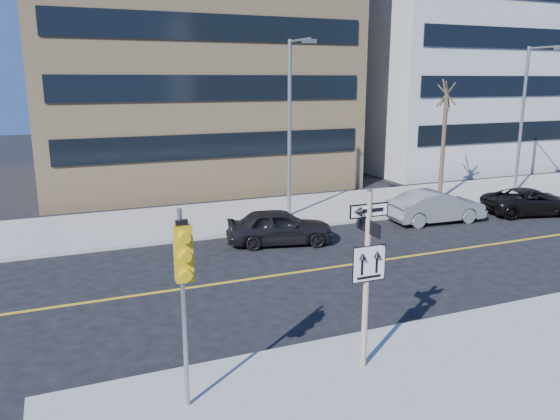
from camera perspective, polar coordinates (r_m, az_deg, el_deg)
name	(u,v)px	position (r m, az deg, el deg)	size (l,w,h in m)	color
ground	(314,326)	(14.93, 3.61, -12.04)	(120.00, 120.00, 0.00)	black
far_sidewalk	(501,190)	(34.56, 22.11, 1.90)	(66.00, 6.00, 0.15)	#9E9C94
road_centerline	(533,238)	(24.95, 24.90, -2.71)	(40.00, 0.14, 0.01)	gold
sign_pole	(367,270)	(11.96, 9.08, -6.19)	(0.92, 0.92, 4.06)	silver
traffic_signal	(184,270)	(10.21, -10.02, -6.19)	(0.32, 0.45, 4.00)	gray
parked_car_a	(280,227)	(21.72, -0.04, -1.75)	(4.22, 1.70, 1.44)	black
parked_car_b	(436,207)	(26.03, 16.02, 0.34)	(4.49, 1.57, 1.48)	gray
parked_car_c	(531,202)	(29.23, 24.79, 0.81)	(4.59, 2.12, 1.28)	black
streetlight_a	(292,117)	(24.97, 1.23, 9.65)	(0.55, 2.25, 8.00)	gray
streetlight_b	(526,111)	(33.15, 24.33, 9.43)	(0.55, 2.25, 8.00)	gray
street_tree_west	(447,97)	(30.12, 17.01, 11.20)	(1.80, 1.80, 6.35)	#3D2E24
building_brick	(177,39)	(38.01, -10.70, 17.15)	(18.00, 18.00, 18.00)	tan
building_grey_mid	(456,65)	(46.91, 17.90, 14.18)	(20.00, 16.00, 15.00)	#ABAEB1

